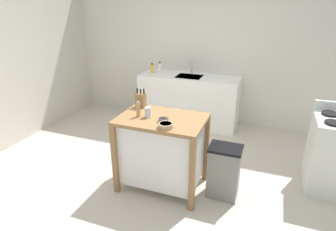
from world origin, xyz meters
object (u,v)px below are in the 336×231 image
object	(u,v)px
trash_bin	(224,172)
bottle_spray_cleaner	(160,68)
bowl_ceramic_small	(163,120)
kitchen_island	(162,149)
pepper_grinder	(138,109)
bottle_dish_soap	(152,68)
drinking_cup	(148,112)
sink_faucet	(192,68)
knife_block	(141,100)
bowl_ceramic_wide	(166,125)

from	to	relation	value
trash_bin	bottle_spray_cleaner	bearing A→B (deg)	129.32
bowl_ceramic_small	kitchen_island	bearing A→B (deg)	120.68
pepper_grinder	bottle_dish_soap	xyz separation A→B (m)	(-0.72, 2.03, -0.02)
drinking_cup	bottle_spray_cleaner	world-z (taller)	bottle_spray_cleaner
drinking_cup	kitchen_island	bearing A→B (deg)	12.73
drinking_cup	sink_faucet	size ratio (longest dim) A/B	0.52
bowl_ceramic_small	sink_faucet	distance (m)	2.22
knife_block	bowl_ceramic_wide	bearing A→B (deg)	-42.85
kitchen_island	drinking_cup	bearing A→B (deg)	-167.27
knife_block	bottle_spray_cleaner	size ratio (longest dim) A/B	1.12
bottle_spray_cleaner	bottle_dish_soap	bearing A→B (deg)	174.16
sink_faucet	bottle_dish_soap	size ratio (longest dim) A/B	1.28
bowl_ceramic_small	bowl_ceramic_wide	xyz separation A→B (m)	(0.07, -0.13, 0.00)
bowl_ceramic_small	knife_block	bearing A→B (deg)	141.70
drinking_cup	bottle_spray_cleaner	size ratio (longest dim) A/B	0.55
knife_block	pepper_grinder	bearing A→B (deg)	-69.91
trash_bin	drinking_cup	bearing A→B (deg)	-173.51
kitchen_island	knife_block	bearing A→B (deg)	147.48
bowl_ceramic_wide	trash_bin	xyz separation A→B (m)	(0.59, 0.30, -0.61)
kitchen_island	bottle_dish_soap	size ratio (longest dim) A/B	5.67
drinking_cup	trash_bin	size ratio (longest dim) A/B	0.18
trash_bin	bottle_spray_cleaner	size ratio (longest dim) A/B	3.00
bowl_ceramic_wide	sink_faucet	world-z (taller)	sink_faucet
knife_block	bottle_spray_cleaner	xyz separation A→B (m)	(-0.45, 1.72, -0.01)
pepper_grinder	sink_faucet	distance (m)	2.15
bottle_spray_cleaner	bowl_ceramic_wide	bearing A→B (deg)	-66.39
bowl_ceramic_small	drinking_cup	xyz separation A→B (m)	(-0.21, 0.07, 0.04)
sink_faucet	bottle_spray_cleaner	xyz separation A→B (m)	(-0.56, -0.15, -0.01)
sink_faucet	bowl_ceramic_wide	bearing A→B (deg)	-80.34
bowl_ceramic_wide	trash_bin	distance (m)	0.90
bowl_ceramic_small	sink_faucet	size ratio (longest dim) A/B	0.51
knife_block	trash_bin	xyz separation A→B (m)	(1.09, -0.17, -0.67)
trash_bin	knife_block	bearing A→B (deg)	171.26
kitchen_island	sink_faucet	xyz separation A→B (m)	(-0.26, 2.10, 0.49)
sink_faucet	trash_bin	bearing A→B (deg)	-64.10
pepper_grinder	trash_bin	world-z (taller)	pepper_grinder
bowl_ceramic_small	bottle_dish_soap	xyz separation A→B (m)	(-1.04, 2.07, 0.04)
bowl_ceramic_small	bottle_spray_cleaner	world-z (taller)	bottle_spray_cleaner
knife_block	bowl_ceramic_wide	distance (m)	0.69
sink_faucet	bowl_ceramic_small	bearing A→B (deg)	-81.68
drinking_cup	pepper_grinder	world-z (taller)	pepper_grinder
trash_bin	bottle_spray_cleaner	distance (m)	2.52
kitchen_island	bowl_ceramic_wide	world-z (taller)	bowl_ceramic_wide
kitchen_island	bottle_spray_cleaner	bearing A→B (deg)	112.74
knife_block	bowl_ceramic_small	world-z (taller)	knife_block
kitchen_island	drinking_cup	world-z (taller)	drinking_cup
bowl_ceramic_wide	sink_faucet	xyz separation A→B (m)	(-0.40, 2.33, 0.07)
bowl_ceramic_small	bowl_ceramic_wide	world-z (taller)	bowl_ceramic_wide
bowl_ceramic_small	drinking_cup	size ratio (longest dim) A/B	0.98
kitchen_island	sink_faucet	distance (m)	2.17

